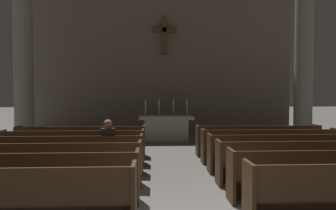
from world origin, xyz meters
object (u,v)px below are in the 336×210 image
object	(u,v)px
column_left_second	(23,49)
candlestick_outer_right	(187,111)
pew_right_row_2	(335,174)
pew_right_row_5	(270,146)
lone_worshipper	(109,145)
pew_left_row_2	(27,178)
altar	(166,127)
candlestick_outer_left	(146,111)
pew_left_row_4	(62,155)
candlestick_inner_left	(159,111)
pew_left_row_3	(47,165)
pew_left_row_6	(81,141)
pew_right_row_3	(307,162)
column_right_second	(304,51)
pew_left_row_5	(73,147)
pew_right_row_6	(258,140)
candlestick_inner_right	(174,111)
pew_right_row_4	(286,153)

from	to	relation	value
column_left_second	candlestick_outer_right	world-z (taller)	column_left_second
pew_right_row_2	pew_right_row_5	distance (m)	3.10
lone_worshipper	pew_left_row_2	bearing A→B (deg)	-117.59
altar	lone_worshipper	xyz separation A→B (m)	(-1.62, -5.26, 0.16)
column_left_second	candlestick_outer_left	bearing A→B (deg)	3.56
pew_left_row_4	candlestick_inner_left	world-z (taller)	candlestick_inner_left
pew_left_row_3	pew_left_row_6	xyz separation A→B (m)	(0.00, 3.10, 0.00)
pew_right_row_2	column_left_second	size ratio (longest dim) A/B	0.51
pew_right_row_3	column_right_second	world-z (taller)	column_right_second
pew_left_row_3	lone_worshipper	distance (m)	1.55
pew_left_row_2	candlestick_outer_left	bearing A→B (deg)	75.73
pew_left_row_3	pew_left_row_5	xyz separation A→B (m)	(0.00, 2.07, 0.00)
altar	pew_right_row_6	bearing A→B (deg)	-49.89
candlestick_inner_right	lone_worshipper	world-z (taller)	candlestick_inner_right
altar	candlestick_outer_left	bearing A→B (deg)	180.00
column_left_second	candlestick_outer_left	distance (m)	5.34
pew_right_row_4	column_left_second	size ratio (longest dim) A/B	0.51
pew_right_row_5	column_right_second	distance (m)	5.85
pew_left_row_4	pew_right_row_4	world-z (taller)	same
pew_left_row_2	pew_left_row_4	xyz separation A→B (m)	(0.00, 2.07, 0.00)
lone_worshipper	pew_left_row_6	bearing A→B (deg)	118.49
pew_left_row_3	candlestick_outer_left	distance (m)	6.65
pew_right_row_6	pew_left_row_3	bearing A→B (deg)	-150.36
pew_left_row_2	pew_right_row_2	size ratio (longest dim) A/B	1.00
candlestick_outer_left	candlestick_inner_right	bearing A→B (deg)	0.00
candlestick_outer_right	pew_right_row_5	bearing A→B (deg)	-66.29
pew_left_row_4	pew_right_row_3	xyz separation A→B (m)	(5.45, -1.03, 0.00)
pew_right_row_6	altar	size ratio (longest dim) A/B	1.75
pew_left_row_3	candlestick_outer_left	world-z (taller)	candlestick_outer_left
pew_left_row_5	pew_left_row_6	size ratio (longest dim) A/B	1.00
pew_left_row_5	pew_right_row_6	world-z (taller)	same
pew_left_row_2	pew_left_row_5	distance (m)	3.10
pew_right_row_2	lone_worshipper	size ratio (longest dim) A/B	2.91
pew_right_row_4	pew_left_row_4	bearing A→B (deg)	180.00
candlestick_outer_right	pew_right_row_2	bearing A→B (deg)	-75.73
pew_left_row_6	pew_right_row_2	distance (m)	6.84
pew_right_row_4	pew_left_row_3	bearing A→B (deg)	-169.26
pew_right_row_3	pew_right_row_6	distance (m)	3.10
lone_worshipper	altar	bearing A→B (deg)	72.85
pew_left_row_6	pew_right_row_3	distance (m)	6.27
altar	candlestick_outer_right	bearing A→B (deg)	0.00
pew_left_row_3	column_right_second	bearing A→B (deg)	35.98
pew_left_row_2	pew_right_row_4	world-z (taller)	same
pew_right_row_2	column_right_second	world-z (taller)	column_right_second
pew_left_row_4	column_left_second	xyz separation A→B (m)	(-2.87, 5.00, 3.20)
pew_left_row_4	candlestick_inner_right	world-z (taller)	candlestick_inner_right
pew_left_row_2	pew_left_row_5	size ratio (longest dim) A/B	1.00
column_right_second	lone_worshipper	xyz separation A→B (m)	(-7.22, -4.97, -2.98)
candlestick_outer_left	pew_left_row_5	bearing A→B (deg)	-113.71
pew_right_row_2	pew_left_row_3	bearing A→B (deg)	169.26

